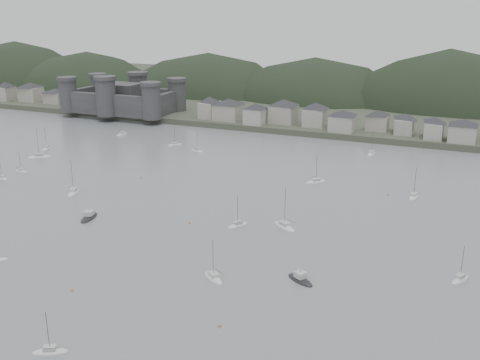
% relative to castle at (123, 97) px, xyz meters
% --- Properties ---
extents(ground, '(900.00, 900.00, 0.00)m').
position_rel_castle_xyz_m(ground, '(120.00, -179.80, -10.96)').
color(ground, slate).
rests_on(ground, ground).
extents(far_shore_land, '(900.00, 250.00, 3.00)m').
position_rel_castle_xyz_m(far_shore_land, '(120.00, 115.20, -9.46)').
color(far_shore_land, '#383D2D').
rests_on(far_shore_land, ground).
extents(forested_ridge, '(851.55, 103.94, 102.57)m').
position_rel_castle_xyz_m(forested_ridge, '(124.83, 89.60, -22.25)').
color(forested_ridge, black).
rests_on(forested_ridge, ground).
extents(castle, '(66.00, 43.00, 20.00)m').
position_rel_castle_xyz_m(castle, '(0.00, 0.00, 0.00)').
color(castle, '#353537').
rests_on(castle, far_shore_land).
extents(waterfront_town, '(451.48, 28.46, 12.92)m').
position_rel_castle_xyz_m(waterfront_town, '(170.59, 3.54, -2.30)').
color(waterfront_town, '#A09D92').
rests_on(waterfront_town, far_shore_land).
extents(sailboat_lead, '(6.16, 6.49, 9.31)m').
position_rel_castle_xyz_m(sailboat_lead, '(62.84, -49.63, -10.78)').
color(sailboat_lead, silver).
rests_on(sailboat_lead, ground).
extents(moored_fleet, '(267.14, 176.88, 13.40)m').
position_rel_castle_xyz_m(moored_fleet, '(98.28, -113.90, -10.79)').
color(moored_fleet, silver).
rests_on(moored_fleet, ground).
extents(motor_launch_near, '(8.36, 6.63, 3.92)m').
position_rel_castle_xyz_m(motor_launch_near, '(157.00, -154.06, -10.67)').
color(motor_launch_near, black).
rests_on(motor_launch_near, ground).
extents(motor_launch_far, '(5.30, 9.69, 4.17)m').
position_rel_castle_xyz_m(motor_launch_far, '(85.84, -141.33, -10.68)').
color(motor_launch_far, black).
rests_on(motor_launch_far, ground).
extents(mooring_buoys, '(163.20, 126.43, 0.70)m').
position_rel_castle_xyz_m(mooring_buoys, '(113.57, -126.94, -10.81)').
color(mooring_buoys, '#B4763C').
rests_on(mooring_buoys, ground).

